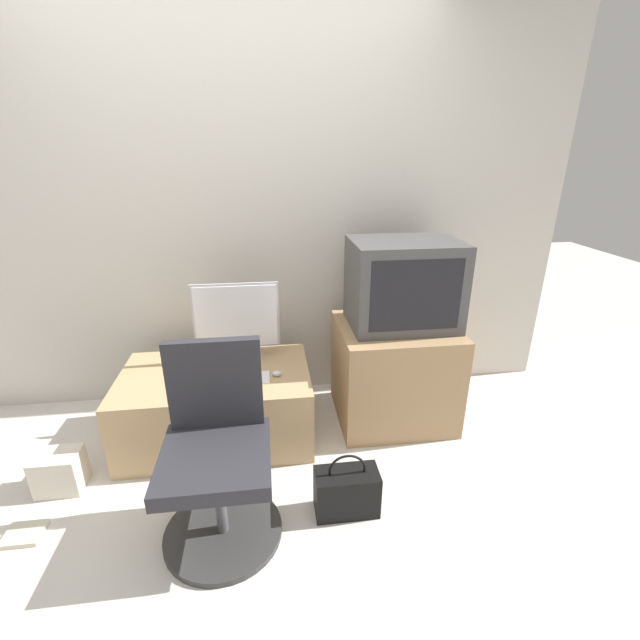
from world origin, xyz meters
The scene contains 12 objects.
ground_plane centered at (0.00, 0.00, 0.00)m, with size 12.00×12.00×0.00m, color beige.
wall_back centered at (0.00, 1.32, 1.30)m, with size 4.40×0.05×2.60m.
desk centered at (-0.14, 0.78, 0.22)m, with size 1.09×0.67×0.43m.
side_stand centered at (0.96, 0.86, 0.32)m, with size 0.71×0.63×0.64m.
main_monitor centered at (-0.01, 0.94, 0.68)m, with size 0.51×0.21×0.49m.
keyboard centered at (0.03, 0.67, 0.44)m, with size 0.29×0.13×0.01m.
mouse centered at (0.22, 0.69, 0.45)m, with size 0.05×0.04×0.03m.
crt_tv centered at (0.99, 0.88, 0.90)m, with size 0.63×0.47×0.52m.
office_chair centered at (-0.07, 0.08, 0.38)m, with size 0.53×0.53×0.89m.
cardboard_box_lower centered at (-0.92, 0.43, 0.11)m, with size 0.22×0.17×0.21m.
handbag centered at (0.52, 0.09, 0.12)m, with size 0.31×0.15×0.33m.
book centered at (-0.97, 0.13, 0.01)m, with size 0.16×0.14×0.02m.
Camera 1 is at (0.19, -1.48, 1.64)m, focal length 24.00 mm.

